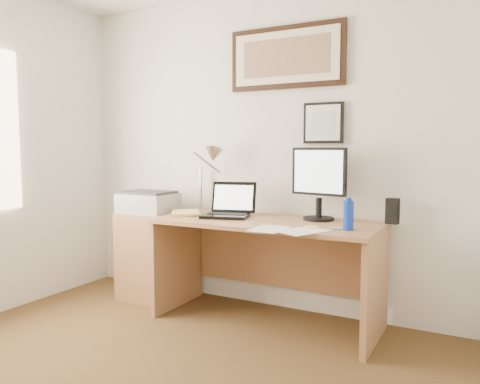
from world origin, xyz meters
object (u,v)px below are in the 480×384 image
Objects in this scene: laptop at (228,209)px; lcd_monitor at (319,180)px; printer at (148,202)px; book at (172,213)px; side_cabinet at (153,256)px; water_bottle at (348,216)px; desk at (271,250)px.

lcd_monitor is at bearing 13.18° from laptop.
book is at bearing -18.83° from printer.
side_cabinet is 1.77m from water_bottle.
side_cabinet is at bearing -174.56° from lcd_monitor.
water_bottle is 0.35× the size of lcd_monitor.
water_bottle is 0.42× the size of printer.
desk is (0.78, 0.15, -0.25)m from book.
laptop reaches higher than side_cabinet.
lcd_monitor is (0.65, 0.15, 0.23)m from laptop.
side_cabinet is 0.46× the size of desk.
water_bottle is 0.11× the size of desk.
water_bottle is at bearing -8.80° from laptop.
water_bottle is at bearing -5.40° from printer.
lcd_monitor is at bearing 134.87° from water_bottle.
water_bottle is 0.63× the size of book.
lcd_monitor reaches higher than printer.
lcd_monitor is at bearing 12.50° from book.
water_bottle is 1.41m from book.
lcd_monitor is (0.33, 0.10, 0.53)m from desk.
side_cabinet is 1.86× the size of laptop.
side_cabinet is at bearing 158.43° from book.
printer is at bearing -174.55° from lcd_monitor.
laptop is (0.74, -0.02, 0.44)m from side_cabinet.
laptop reaches higher than printer.
desk is 3.08× the size of lcd_monitor.
desk reaches higher than side_cabinet.
laptop is at bearing -1.21° from printer.
lcd_monitor is (-0.30, 0.30, 0.20)m from water_bottle.
desk is 4.07× the size of laptop.
book reaches higher than side_cabinet.
water_bottle reaches higher than side_cabinet.
printer reaches higher than desk.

